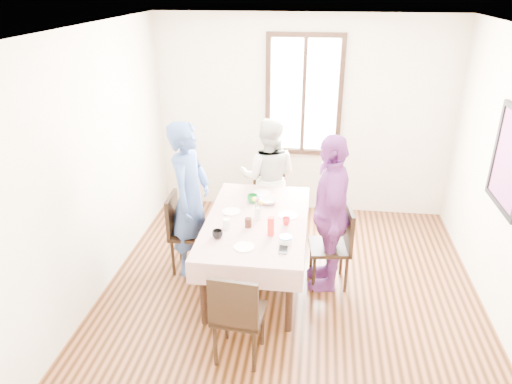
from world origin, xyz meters
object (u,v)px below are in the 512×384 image
chair_left (190,233)px  chair_near (239,313)px  chair_right (329,247)px  dining_table (257,251)px  person_far (268,177)px  person_left (190,199)px  chair_far (268,199)px  person_right (330,213)px

chair_left → chair_near: 1.54m
chair_near → chair_right: bearing=62.5°
dining_table → person_far: 1.21m
chair_left → person_left: person_left is taller
chair_far → person_left: 1.33m
chair_left → chair_far: size_ratio=1.00×
chair_right → person_right: person_right is taller
chair_far → person_far: (0.00, -0.02, 0.31)m
chair_far → person_far: person_far is taller
chair_right → person_left: person_left is taller
chair_right → chair_far: (-0.78, 1.11, 0.00)m
chair_right → chair_left: bearing=79.6°
chair_near → dining_table: bearing=95.2°
chair_far → chair_near: size_ratio=1.00×
chair_near → person_far: (0.00, 2.31, 0.31)m
dining_table → chair_right: 0.79m
person_left → chair_near: bearing=-142.1°
person_left → person_far: size_ratio=1.14×
chair_left → chair_near: bearing=28.4°
chair_left → dining_table: bearing=76.4°
person_left → person_right: (1.52, -0.11, -0.02)m
dining_table → chair_near: size_ratio=1.86×
dining_table → person_left: (-0.76, 0.16, 0.50)m
chair_far → person_far: 0.32m
chair_far → person_right: 1.40m
chair_near → person_far: person_far is taller
chair_far → person_right: size_ratio=0.53×
dining_table → chair_near: chair_near is taller
person_left → person_far: bearing=-29.6°
dining_table → person_right: person_right is taller
chair_left → person_left: 0.42m
chair_near → person_far: bearing=95.2°
dining_table → chair_far: chair_far is taller
chair_near → person_right: 1.49m
dining_table → chair_near: bearing=-90.0°
chair_left → person_right: size_ratio=0.53×
chair_left → person_left: size_ratio=0.52×
chair_left → person_right: (1.54, -0.11, 0.40)m
person_far → chair_left: bearing=53.4°
chair_left → chair_right: same height
person_far → person_right: size_ratio=0.90×
dining_table → chair_right: size_ratio=1.86×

